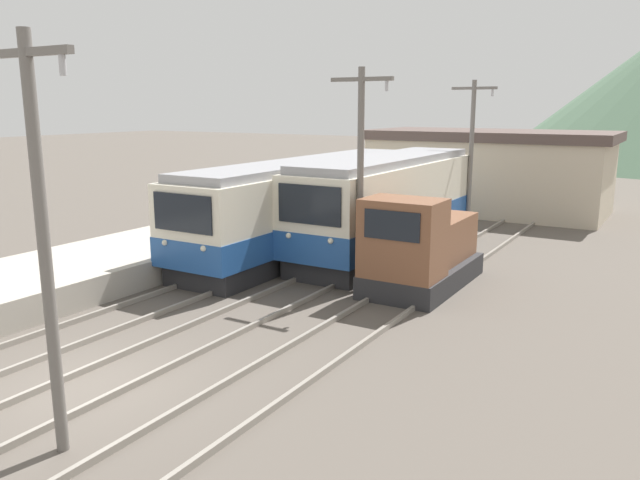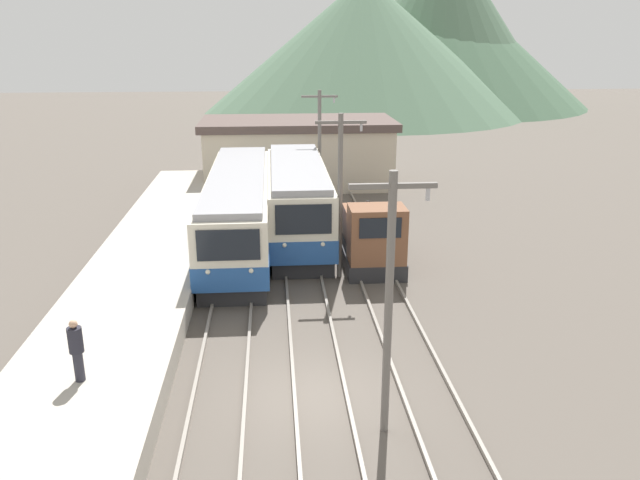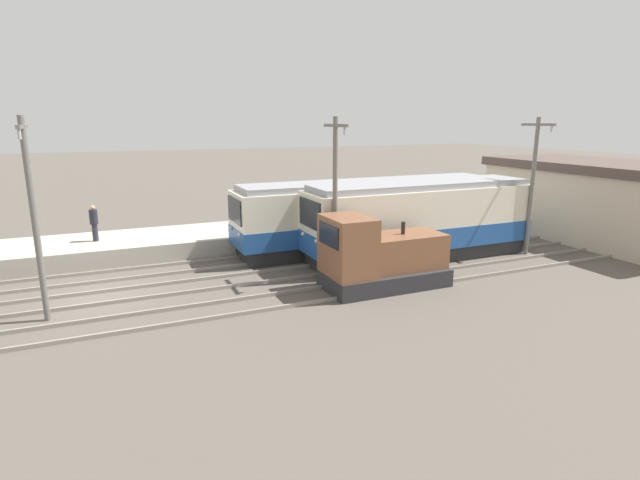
% 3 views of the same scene
% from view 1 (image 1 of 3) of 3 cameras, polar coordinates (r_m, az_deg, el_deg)
% --- Properties ---
extents(ground_plane, '(200.00, 200.00, 0.00)m').
position_cam_1_polar(ground_plane, '(13.91, -20.97, -12.45)').
color(ground_plane, '#564F47').
extents(track_left, '(1.54, 60.00, 0.14)m').
position_cam_1_polar(track_left, '(15.90, -26.91, -9.60)').
color(track_left, gray).
rests_on(track_left, ground).
extents(track_center, '(1.54, 60.00, 0.14)m').
position_cam_1_polar(track_center, '(13.74, -20.46, -12.41)').
color(track_center, gray).
rests_on(track_center, ground).
extents(track_right, '(1.54, 60.00, 0.14)m').
position_cam_1_polar(track_right, '(11.73, -10.82, -16.22)').
color(track_right, gray).
rests_on(track_right, ground).
extents(commuter_train_left, '(2.84, 14.50, 3.57)m').
position_cam_1_polar(commuter_train_left, '(24.66, -0.88, 2.94)').
color(commuter_train_left, '#28282B').
rests_on(commuter_train_left, ground).
extents(commuter_train_center, '(2.84, 11.58, 3.74)m').
position_cam_1_polar(commuter_train_center, '(24.33, 6.17, 2.93)').
color(commuter_train_center, '#28282B').
rests_on(commuter_train_center, ground).
extents(shunting_locomotive, '(2.40, 5.02, 3.00)m').
position_cam_1_polar(shunting_locomotive, '(19.67, 9.18, -0.93)').
color(shunting_locomotive, '#28282B').
rests_on(shunting_locomotive, ground).
extents(catenary_mast_near, '(2.00, 0.20, 6.72)m').
position_cam_1_polar(catenary_mast_near, '(10.53, -23.98, 0.54)').
color(catenary_mast_near, slate).
rests_on(catenary_mast_near, ground).
extents(catenary_mast_mid, '(2.00, 0.20, 6.72)m').
position_cam_1_polar(catenary_mast_mid, '(18.74, 3.73, 6.21)').
color(catenary_mast_mid, slate).
rests_on(catenary_mast_mid, ground).
extents(catenary_mast_far, '(2.00, 0.20, 6.72)m').
position_cam_1_polar(catenary_mast_far, '(28.65, 13.67, 7.94)').
color(catenary_mast_far, slate).
rests_on(catenary_mast_far, ground).
extents(station_building, '(12.60, 6.30, 4.33)m').
position_cam_1_polar(station_building, '(35.08, 15.18, 6.14)').
color(station_building, beige).
rests_on(station_building, ground).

